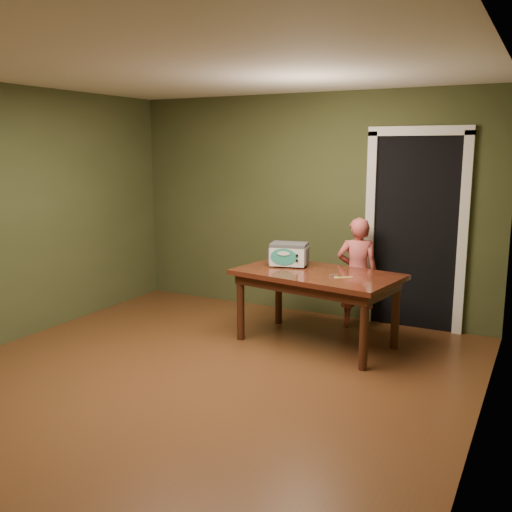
# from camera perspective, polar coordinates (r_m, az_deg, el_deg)

# --- Properties ---
(floor) EXTENTS (5.00, 5.00, 0.00)m
(floor) POSITION_cam_1_polar(r_m,az_deg,el_deg) (4.98, -6.67, -12.61)
(floor) COLOR #542B18
(floor) RESTS_ON ground
(room_shell) EXTENTS (4.52, 5.02, 2.61)m
(room_shell) POSITION_cam_1_polar(r_m,az_deg,el_deg) (4.59, -7.13, 7.37)
(room_shell) COLOR #404525
(room_shell) RESTS_ON ground
(doorway) EXTENTS (1.10, 0.66, 2.25)m
(doorway) POSITION_cam_1_polar(r_m,az_deg,el_deg) (6.74, 16.15, 2.52)
(doorway) COLOR black
(doorway) RESTS_ON ground
(dining_table) EXTENTS (1.72, 1.14, 0.75)m
(dining_table) POSITION_cam_1_polar(r_m,az_deg,el_deg) (5.75, 6.10, -2.59)
(dining_table) COLOR #391A0D
(dining_table) RESTS_ON floor
(toy_oven) EXTENTS (0.44, 0.35, 0.24)m
(toy_oven) POSITION_cam_1_polar(r_m,az_deg,el_deg) (5.98, 3.31, 0.25)
(toy_oven) COLOR #4C4F54
(toy_oven) RESTS_ON dining_table
(baking_pan) EXTENTS (0.10, 0.10, 0.02)m
(baking_pan) POSITION_cam_1_polar(r_m,az_deg,el_deg) (5.54, 7.86, -1.95)
(baking_pan) COLOR silver
(baking_pan) RESTS_ON dining_table
(spatula) EXTENTS (0.16, 0.12, 0.01)m
(spatula) POSITION_cam_1_polar(r_m,az_deg,el_deg) (5.51, 8.75, -2.14)
(spatula) COLOR #F5DB6A
(spatula) RESTS_ON dining_table
(child) EXTENTS (0.52, 0.43, 1.23)m
(child) POSITION_cam_1_polar(r_m,az_deg,el_deg) (6.39, 10.08, -1.66)
(child) COLOR #DC5C5A
(child) RESTS_ON floor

